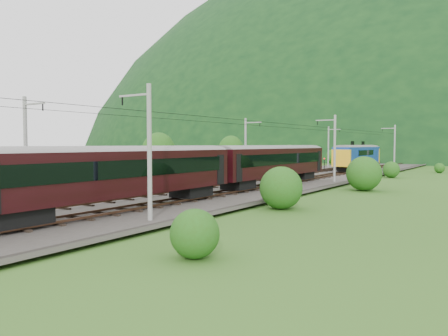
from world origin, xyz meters
The scene contains 13 objects.
ground centered at (0.00, 0.00, 0.00)m, with size 600.00×600.00×0.00m, color #2E561A.
railbed centered at (0.00, 10.00, 0.15)m, with size 14.00×220.00×0.30m, color #38332D.
track_left centered at (-2.40, 10.00, 0.37)m, with size 2.40×220.00×0.27m.
track_right centered at (2.40, 10.00, 0.37)m, with size 2.40×220.00×0.27m.
catenary_left centered at (-6.12, 32.00, 4.50)m, with size 2.54×192.28×8.00m.
catenary_right centered at (6.12, 32.00, 4.50)m, with size 2.54×192.28×8.00m.
overhead_wires centered at (0.00, 10.00, 7.10)m, with size 4.83×198.00×0.03m.
mountain_ridge centered at (-120.00, 300.00, 0.00)m, with size 336.00×280.00×132.00m, color black.
hazard_post_near centered at (-0.23, 36.47, 0.95)m, with size 0.14×0.14×1.30m, color red.
hazard_post_far centered at (0.65, 21.95, 1.07)m, with size 0.16×0.16×1.53m, color red.
signal centered at (-3.44, 54.46, 1.53)m, with size 0.23×0.23×2.10m.
vegetation_left centered at (-13.07, 19.84, 2.28)m, with size 9.89×146.42×6.30m.
vegetation_right centered at (11.21, 6.24, 1.39)m, with size 6.58×105.70×3.20m.
Camera 1 is at (23.90, -18.90, 4.77)m, focal length 35.00 mm.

